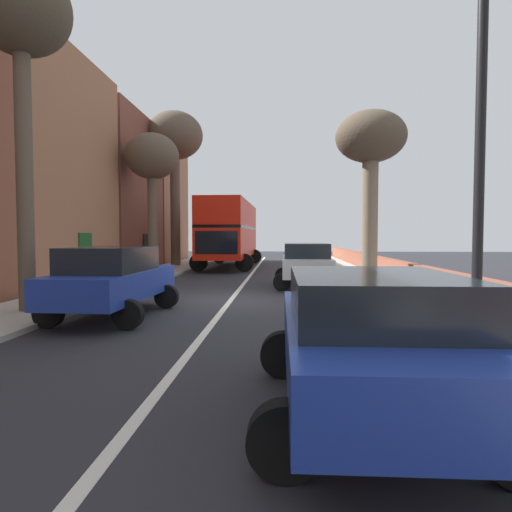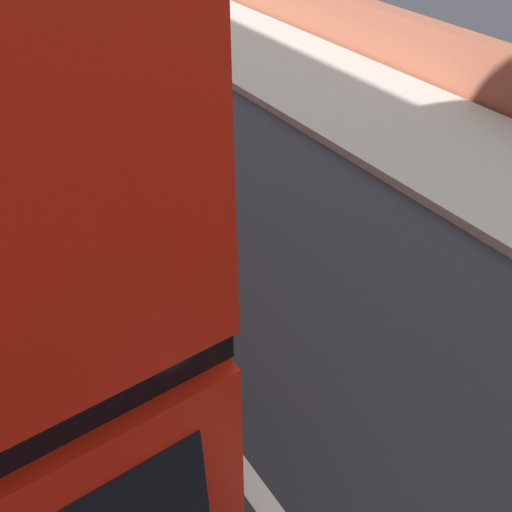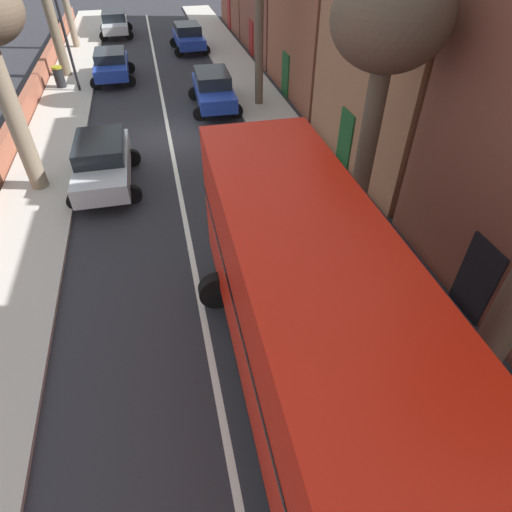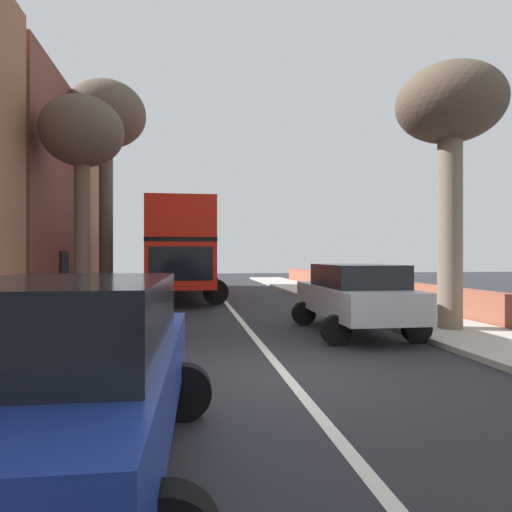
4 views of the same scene
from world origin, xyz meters
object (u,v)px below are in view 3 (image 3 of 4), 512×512
at_px(parked_car_silver_right_4, 103,161).
at_px(parked_car_blue_right_2, 111,64).
at_px(double_decker_bus, 324,353).
at_px(street_tree_left_0, 389,30).
at_px(parked_car_blue_left_3, 188,36).
at_px(lamppost_right, 59,13).
at_px(parked_car_silver_right_0, 115,22).
at_px(litter_bin_right, 59,77).
at_px(parked_car_blue_left_1, 213,88).

bearing_deg(parked_car_silver_right_4, parked_car_blue_right_2, -90.00).
xyz_separation_m(double_decker_bus, street_tree_left_0, (-3.27, -5.64, 3.40)).
bearing_deg(street_tree_left_0, double_decker_bus, 59.91).
bearing_deg(parked_car_blue_left_3, double_decker_bus, 88.37).
relative_size(double_decker_bus, lamppost_right, 1.71).
bearing_deg(double_decker_bus, street_tree_left_0, -120.09).
distance_m(parked_car_silver_right_0, litter_bin_right, 12.21).
relative_size(parked_car_blue_right_2, parked_car_blue_left_3, 0.98).
bearing_deg(street_tree_left_0, parked_car_blue_left_3, -83.69).
bearing_deg(lamppost_right, litter_bin_right, -37.04).
bearing_deg(parked_car_blue_left_3, litter_bin_right, 38.33).
xyz_separation_m(double_decker_bus, parked_car_silver_right_0, (4.20, -33.69, -1.41)).
bearing_deg(parked_car_silver_right_0, double_decker_bus, 97.11).
relative_size(parked_car_blue_right_2, litter_bin_right, 3.80).
height_order(parked_car_silver_right_0, litter_bin_right, parked_car_silver_right_0).
xyz_separation_m(parked_car_blue_left_1, street_tree_left_0, (-2.47, 11.47, 4.79)).
xyz_separation_m(parked_car_silver_right_0, street_tree_left_0, (-7.47, 28.05, 4.81)).
bearing_deg(lamppost_right, parked_car_silver_right_0, -98.10).
bearing_deg(parked_car_silver_right_4, double_decker_bus, 111.72).
height_order(parked_car_silver_right_0, parked_car_blue_left_1, parked_car_blue_left_1).
height_order(double_decker_bus, street_tree_left_0, street_tree_left_0).
bearing_deg(parked_car_blue_right_2, parked_car_silver_right_0, -90.00).
relative_size(parked_car_blue_left_1, parked_car_silver_right_4, 1.00).
bearing_deg(parked_car_blue_left_1, parked_car_blue_left_3, -89.98).
xyz_separation_m(parked_car_silver_right_0, parked_car_silver_right_4, (-0.00, 23.15, 0.01)).
bearing_deg(parked_car_blue_left_1, parked_car_silver_right_0, -73.21).
relative_size(parked_car_silver_right_0, parked_car_blue_left_3, 1.09).
bearing_deg(litter_bin_right, parked_car_silver_right_4, 103.96).
distance_m(parked_car_blue_left_1, lamppost_right, 8.36).
bearing_deg(parked_car_silver_right_4, litter_bin_right, -76.04).
distance_m(double_decker_bus, parked_car_silver_right_4, 11.43).
distance_m(parked_car_blue_right_2, parked_car_blue_left_3, 7.30).
bearing_deg(parked_car_silver_right_4, street_tree_left_0, 146.72).
bearing_deg(litter_bin_right, parked_car_blue_left_1, 148.96).
height_order(parked_car_silver_right_4, litter_bin_right, parked_car_silver_right_4).
xyz_separation_m(double_decker_bus, litter_bin_right, (7.00, -21.81, -1.69)).
height_order(parked_car_blue_left_3, parked_car_silver_right_4, parked_car_silver_right_4).
height_order(parked_car_blue_right_2, litter_bin_right, parked_car_blue_right_2).
bearing_deg(double_decker_bus, parked_car_silver_right_4, -68.28).
bearing_deg(parked_car_silver_right_4, parked_car_silver_right_0, -90.00).
relative_size(parked_car_blue_left_3, lamppost_right, 0.66).
bearing_deg(parked_car_blue_right_2, double_decker_bus, 100.51).
height_order(street_tree_left_0, lamppost_right, street_tree_left_0).
bearing_deg(parked_car_blue_left_1, parked_car_silver_right_4, 52.72).
distance_m(double_decker_bus, street_tree_left_0, 7.35).
relative_size(double_decker_bus, parked_car_blue_left_1, 2.40).
relative_size(parked_car_blue_right_2, parked_car_silver_right_4, 0.92).
bearing_deg(parked_car_silver_right_0, parked_car_blue_right_2, 90.00).
bearing_deg(parked_car_blue_left_1, parked_car_blue_right_2, -47.88).
xyz_separation_m(parked_car_blue_left_1, lamppost_right, (6.80, -3.94, 2.84)).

